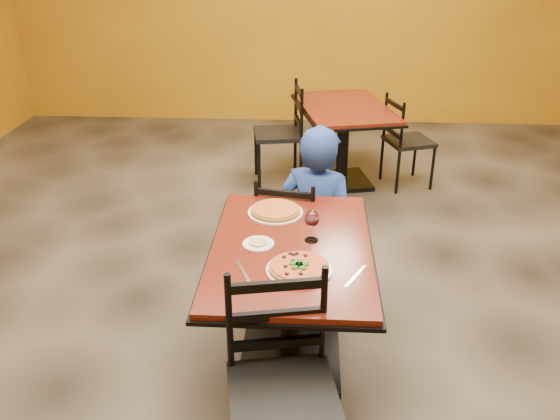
# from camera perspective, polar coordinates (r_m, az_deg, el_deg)

# --- Properties ---
(floor) EXTENTS (7.00, 8.00, 0.01)m
(floor) POSITION_cam_1_polar(r_m,az_deg,el_deg) (3.74, 1.33, -9.71)
(floor) COLOR black
(floor) RESTS_ON ground
(table_main) EXTENTS (0.83, 1.23, 0.75)m
(table_main) POSITION_cam_1_polar(r_m,az_deg,el_deg) (3.02, 1.09, -6.72)
(table_main) COLOR maroon
(table_main) RESTS_ON floor
(table_second) EXTENTS (1.01, 1.29, 0.75)m
(table_second) POSITION_cam_1_polar(r_m,az_deg,el_deg) (5.35, 6.29, 8.15)
(table_second) COLOR maroon
(table_second) RESTS_ON floor
(chair_main_near) EXTENTS (0.51, 0.51, 0.97)m
(chair_main_near) POSITION_cam_1_polar(r_m,az_deg,el_deg) (2.46, 0.32, -18.05)
(chair_main_near) COLOR black
(chair_main_near) RESTS_ON floor
(chair_main_far) EXTENTS (0.44, 0.44, 0.84)m
(chair_main_far) POSITION_cam_1_polar(r_m,az_deg,el_deg) (3.72, 0.99, -2.32)
(chair_main_far) COLOR black
(chair_main_far) RESTS_ON floor
(chair_second_left) EXTENTS (0.49, 0.49, 0.94)m
(chair_second_left) POSITION_cam_1_polar(r_m,az_deg,el_deg) (5.37, -0.23, 7.47)
(chair_second_left) COLOR black
(chair_second_left) RESTS_ON floor
(chair_second_right) EXTENTS (0.49, 0.49, 0.85)m
(chair_second_right) POSITION_cam_1_polar(r_m,az_deg,el_deg) (5.45, 12.60, 6.60)
(chair_second_right) COLOR black
(chair_second_right) RESTS_ON floor
(diner) EXTENTS (0.65, 0.53, 1.07)m
(diner) POSITION_cam_1_polar(r_m,az_deg,el_deg) (3.87, 3.71, 0.78)
(diner) COLOR navy
(diner) RESTS_ON floor
(plate_main) EXTENTS (0.31, 0.31, 0.01)m
(plate_main) POSITION_cam_1_polar(r_m,az_deg,el_deg) (2.71, 1.88, -5.94)
(plate_main) COLOR white
(plate_main) RESTS_ON table_main
(pizza_main) EXTENTS (0.28, 0.28, 0.02)m
(pizza_main) POSITION_cam_1_polar(r_m,az_deg,el_deg) (2.70, 1.89, -5.65)
(pizza_main) COLOR maroon
(pizza_main) RESTS_ON plate_main
(plate_far) EXTENTS (0.31, 0.31, 0.01)m
(plate_far) POSITION_cam_1_polar(r_m,az_deg,el_deg) (3.24, -0.46, -0.24)
(plate_far) COLOR white
(plate_far) RESTS_ON table_main
(pizza_far) EXTENTS (0.28, 0.28, 0.02)m
(pizza_far) POSITION_cam_1_polar(r_m,az_deg,el_deg) (3.23, -0.46, 0.02)
(pizza_far) COLOR gold
(pizza_far) RESTS_ON plate_far
(side_plate) EXTENTS (0.16, 0.16, 0.01)m
(side_plate) POSITION_cam_1_polar(r_m,az_deg,el_deg) (2.92, -2.16, -3.37)
(side_plate) COLOR white
(side_plate) RESTS_ON table_main
(dip) EXTENTS (0.09, 0.09, 0.01)m
(dip) POSITION_cam_1_polar(r_m,az_deg,el_deg) (2.92, -2.16, -3.21)
(dip) COLOR tan
(dip) RESTS_ON side_plate
(wine_glass) EXTENTS (0.08, 0.08, 0.18)m
(wine_glass) POSITION_cam_1_polar(r_m,az_deg,el_deg) (2.93, 3.16, -1.46)
(wine_glass) COLOR white
(wine_glass) RESTS_ON table_main
(fork) EXTENTS (0.09, 0.18, 0.00)m
(fork) POSITION_cam_1_polar(r_m,az_deg,el_deg) (2.71, -3.67, -6.04)
(fork) COLOR silver
(fork) RESTS_ON table_main
(knife) EXTENTS (0.11, 0.19, 0.00)m
(knife) POSITION_cam_1_polar(r_m,az_deg,el_deg) (2.69, 7.46, -6.50)
(knife) COLOR silver
(knife) RESTS_ON table_main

